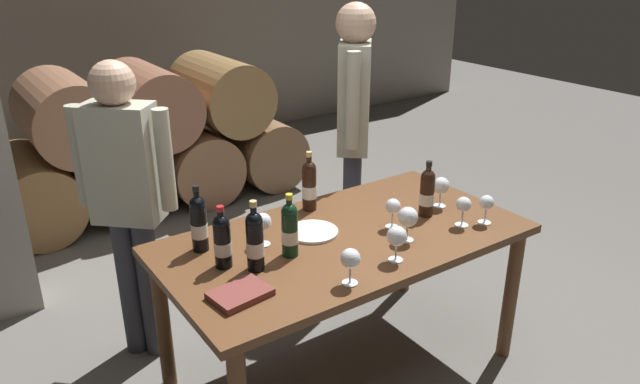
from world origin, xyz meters
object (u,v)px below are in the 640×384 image
at_px(wine_bottle_3, 290,229).
at_px(wine_bottle_2, 255,241).
at_px(serving_plate, 313,232).
at_px(dining_table, 344,253).
at_px(wine_glass_4, 350,259).
at_px(sommelier_presenting, 354,119).
at_px(tasting_notebook, 240,294).
at_px(wine_bottle_1, 222,241).
at_px(wine_bottle_5, 309,185).
at_px(wine_glass_6, 393,207).
at_px(wine_bottle_4, 199,223).
at_px(wine_glass_5, 441,186).
at_px(wine_glass_7, 487,204).
at_px(taster_seated_left, 127,190).
at_px(wine_bottle_0, 427,192).
at_px(wine_glass_2, 464,206).
at_px(wine_glass_0, 408,217).
at_px(wine_glass_3, 397,237).
at_px(wine_glass_1, 263,223).

bearing_deg(wine_bottle_3, wine_bottle_2, -172.68).
bearing_deg(serving_plate, dining_table, -43.95).
bearing_deg(wine_glass_4, sommelier_presenting, 51.99).
xyz_separation_m(tasting_notebook, sommelier_presenting, (1.26, 0.94, 0.27)).
xyz_separation_m(wine_bottle_1, sommelier_presenting, (1.21, 0.69, 0.16)).
height_order(wine_bottle_5, wine_glass_6, wine_bottle_5).
bearing_deg(wine_bottle_4, tasting_notebook, -94.64).
height_order(wine_glass_5, wine_glass_7, wine_glass_5).
xyz_separation_m(sommelier_presenting, taster_seated_left, (-1.39, -0.03, -0.12)).
xyz_separation_m(wine_bottle_0, wine_bottle_1, (-1.05, 0.11, -0.00)).
height_order(wine_bottle_5, tasting_notebook, wine_bottle_5).
relative_size(wine_bottle_4, tasting_notebook, 1.39).
relative_size(wine_bottle_0, taster_seated_left, 0.18).
distance_m(wine_glass_2, taster_seated_left, 1.61).
bearing_deg(serving_plate, wine_glass_7, -27.13).
height_order(wine_bottle_4, wine_glass_7, wine_bottle_4).
xyz_separation_m(wine_bottle_0, wine_bottle_5, (-0.44, 0.39, 0.01)).
distance_m(wine_glass_0, wine_glass_2, 0.33).
xyz_separation_m(wine_glass_0, taster_seated_left, (-0.97, 0.92, 0.05)).
bearing_deg(wine_glass_7, wine_glass_6, 151.41).
height_order(wine_bottle_3, wine_glass_3, wine_bottle_3).
relative_size(wine_glass_2, wine_glass_4, 0.96).
distance_m(wine_bottle_2, wine_glass_3, 0.59).
bearing_deg(wine_bottle_5, wine_bottle_1, -155.65).
height_order(wine_bottle_1, taster_seated_left, taster_seated_left).
height_order(wine_glass_5, wine_glass_6, wine_glass_5).
bearing_deg(wine_glass_6, sommelier_presenting, 64.49).
distance_m(wine_bottle_2, tasting_notebook, 0.25).
xyz_separation_m(wine_bottle_3, wine_glass_7, (0.94, -0.26, -0.02)).
distance_m(wine_bottle_4, serving_plate, 0.53).
bearing_deg(tasting_notebook, sommelier_presenting, 29.22).
bearing_deg(wine_bottle_0, serving_plate, 165.06).
relative_size(dining_table, wine_glass_1, 11.04).
bearing_deg(wine_glass_6, wine_glass_5, 7.38).
bearing_deg(wine_bottle_2, wine_bottle_1, 135.50).
relative_size(wine_glass_7, serving_plate, 0.60).
xyz_separation_m(wine_glass_2, taster_seated_left, (-1.29, 0.95, 0.06)).
bearing_deg(wine_bottle_4, sommelier_presenting, 22.12).
relative_size(wine_glass_6, serving_plate, 0.61).
relative_size(wine_glass_2, wine_glass_5, 0.93).
xyz_separation_m(wine_bottle_5, wine_glass_1, (-0.38, -0.20, -0.02)).
distance_m(serving_plate, taster_seated_left, 0.91).
relative_size(wine_bottle_2, wine_glass_2, 2.09).
height_order(wine_bottle_3, wine_glass_5, wine_bottle_3).
distance_m(tasting_notebook, serving_plate, 0.61).
bearing_deg(wine_glass_2, wine_glass_4, -171.38).
bearing_deg(sommelier_presenting, wine_bottle_2, -144.68).
bearing_deg(wine_bottle_2, wine_bottle_5, 36.03).
relative_size(wine_bottle_0, wine_bottle_3, 0.99).
bearing_deg(wine_glass_6, serving_plate, 154.62).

